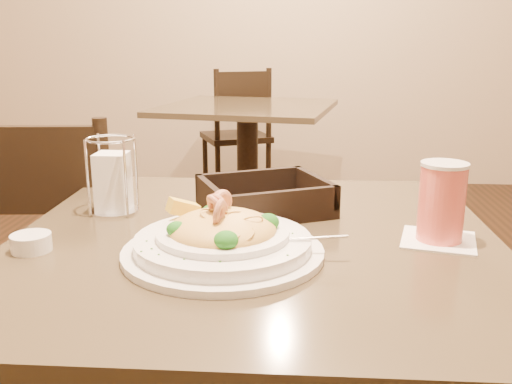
# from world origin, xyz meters

# --- Properties ---
(main_table) EXTENTS (0.90, 0.90, 0.76)m
(main_table) POSITION_xyz_m (0.00, 0.00, 0.52)
(main_table) COLOR black
(main_table) RESTS_ON ground
(background_table) EXTENTS (1.05, 1.05, 0.76)m
(background_table) POSITION_xyz_m (-0.20, 2.17, 0.52)
(background_table) COLOR black
(background_table) RESTS_ON ground
(dining_chair_near) EXTENTS (0.45, 0.45, 0.93)m
(dining_chair_near) POSITION_xyz_m (-0.59, 0.46, 0.50)
(dining_chair_near) COLOR black
(dining_chair_near) RESTS_ON ground
(dining_chair_far) EXTENTS (0.55, 0.55, 0.93)m
(dining_chair_far) POSITION_xyz_m (-0.32, 2.89, 0.50)
(dining_chair_far) COLOR black
(dining_chair_far) RESTS_ON ground
(pasta_bowl) EXTENTS (0.38, 0.34, 0.11)m
(pasta_bowl) POSITION_xyz_m (-0.05, -0.10, 0.79)
(pasta_bowl) COLOR white
(pasta_bowl) RESTS_ON main_table
(drink_glass) EXTENTS (0.16, 0.16, 0.15)m
(drink_glass) POSITION_xyz_m (0.33, -0.00, 0.83)
(drink_glass) COLOR white
(drink_glass) RESTS_ON main_table
(bread_basket) EXTENTS (0.31, 0.29, 0.07)m
(bread_basket) POSITION_xyz_m (0.01, 0.16, 0.78)
(bread_basket) COLOR black
(bread_basket) RESTS_ON main_table
(napkin_caddy) EXTENTS (0.10, 0.10, 0.16)m
(napkin_caddy) POSITION_xyz_m (-0.31, 0.13, 0.83)
(napkin_caddy) COLOR silver
(napkin_caddy) RESTS_ON main_table
(side_plate) EXTENTS (0.18, 0.18, 0.01)m
(side_plate) POSITION_xyz_m (0.09, 0.16, 0.76)
(side_plate) COLOR white
(side_plate) RESTS_ON main_table
(butter_ramekin) EXTENTS (0.07, 0.07, 0.03)m
(butter_ramekin) POSITION_xyz_m (-0.38, -0.10, 0.77)
(butter_ramekin) COLOR white
(butter_ramekin) RESTS_ON main_table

